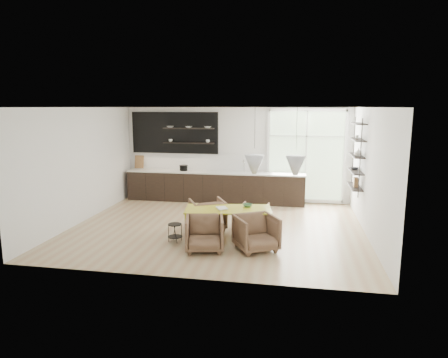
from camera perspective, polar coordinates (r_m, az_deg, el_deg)
room at (r=10.51m, az=3.25°, el=2.34°), size 7.02×6.01×2.91m
kitchen_run at (r=12.41m, az=-1.72°, el=-0.46°), size 5.54×0.69×2.75m
right_shelving at (r=10.60m, az=18.42°, el=2.92°), size 0.26×1.22×1.90m
dining_table at (r=8.88m, az=0.60°, el=-4.53°), size 1.99×1.12×0.69m
armchair_back_left at (r=9.63m, az=-2.38°, el=-5.05°), size 1.06×1.07×0.73m
armchair_back_right at (r=9.75m, az=4.42°, el=-5.27°), size 0.69×0.70×0.60m
armchair_front_left at (r=8.24m, az=-2.80°, el=-7.80°), size 0.91×0.93×0.71m
armchair_front_right at (r=8.27m, az=4.62°, el=-7.68°), size 1.08×1.08×0.73m
wire_stool at (r=8.84m, az=-7.02°, el=-7.27°), size 0.32×0.32×0.40m
table_book at (r=8.81m, az=-0.98°, el=-4.25°), size 0.32×0.36×0.03m
table_bowl at (r=9.02m, az=3.38°, el=-3.78°), size 0.22×0.22×0.07m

